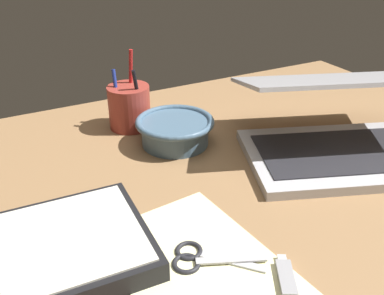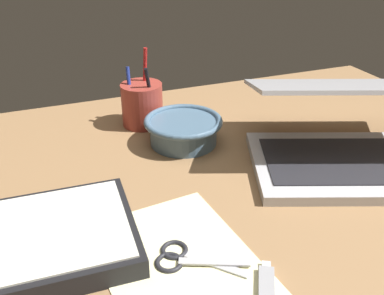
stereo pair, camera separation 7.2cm
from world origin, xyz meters
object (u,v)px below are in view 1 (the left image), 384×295
laptop (338,129)px  pen_cup (129,106)px  bowl (175,130)px  scissors (198,258)px

laptop → pen_cup: (-31.58, 30.10, -0.42)cm
bowl → scissors: 34.53cm
bowl → scissors: bowl is taller
bowl → pen_cup: size_ratio=0.96×
bowl → scissors: size_ratio=1.31×
laptop → pen_cup: size_ratio=2.67×
bowl → laptop: bearing=-34.8°
bowl → scissors: (-12.07, -32.23, -2.76)cm
pen_cup → scissors: 44.85cm
pen_cup → scissors: size_ratio=1.37×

